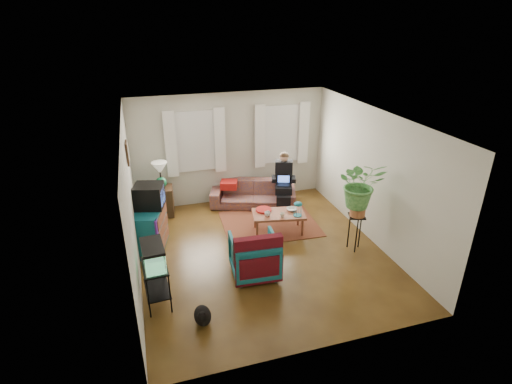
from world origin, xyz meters
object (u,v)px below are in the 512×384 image
object	(u,v)px
dresser	(151,229)
aquarium_stand	(157,285)
side_table	(163,201)
armchair	(254,254)
coffee_table	(278,223)
sofa	(253,190)
plant_stand	(355,232)

from	to	relation	value
dresser	aquarium_stand	distance (m)	1.71
side_table	armchair	size ratio (longest dim) A/B	0.82
dresser	armchair	xyz separation A→B (m)	(1.66, -1.38, -0.02)
side_table	coffee_table	distance (m)	2.67
aquarium_stand	armchair	size ratio (longest dim) A/B	0.89
coffee_table	armchair	bearing A→B (deg)	-114.64
aquarium_stand	coffee_table	world-z (taller)	aquarium_stand
side_table	armchair	distance (m)	3.05
side_table	dresser	xyz separation A→B (m)	(-0.34, -1.36, 0.09)
sofa	side_table	bearing A→B (deg)	-163.87
plant_stand	armchair	bearing A→B (deg)	-174.14
side_table	aquarium_stand	xyz separation A→B (m)	(-0.35, -3.07, 0.02)
aquarium_stand	plant_stand	bearing A→B (deg)	4.76
dresser	coffee_table	world-z (taller)	dresser
armchair	coffee_table	xyz separation A→B (m)	(0.89, 1.25, -0.18)
sofa	side_table	distance (m)	2.08
sofa	dresser	distance (m)	2.72
side_table	plant_stand	size ratio (longest dim) A/B	0.91
sofa	aquarium_stand	size ratio (longest dim) A/B	2.77
side_table	coffee_table	size ratio (longest dim) A/B	0.62
side_table	dresser	distance (m)	1.41
dresser	plant_stand	distance (m)	3.91
dresser	armchair	distance (m)	2.16
aquarium_stand	side_table	bearing A→B (deg)	80.09
coffee_table	plant_stand	bearing A→B (deg)	-30.28
dresser	plant_stand	world-z (taller)	dresser
aquarium_stand	armchair	xyz separation A→B (m)	(1.67, 0.32, 0.05)
sofa	armchair	xyz separation A→B (m)	(-0.76, -2.64, 0.02)
coffee_table	sofa	bearing A→B (deg)	106.46
aquarium_stand	dresser	bearing A→B (deg)	86.26
side_table	plant_stand	distance (m)	4.23
sofa	aquarium_stand	distance (m)	3.83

